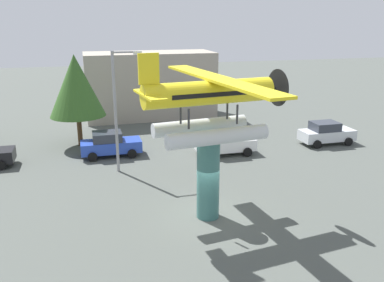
% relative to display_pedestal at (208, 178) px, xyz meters
% --- Properties ---
extents(ground_plane, '(140.00, 140.00, 0.00)m').
position_rel_display_pedestal_xyz_m(ground_plane, '(0.00, 0.00, -2.02)').
color(ground_plane, '#4C514C').
extents(display_pedestal, '(1.10, 1.10, 4.04)m').
position_rel_display_pedestal_xyz_m(display_pedestal, '(0.00, 0.00, 0.00)').
color(display_pedestal, '#386B66').
rests_on(display_pedestal, ground).
extents(floatplane_monument, '(7.06, 10.46, 4.00)m').
position_rel_display_pedestal_xyz_m(floatplane_monument, '(0.13, 0.02, 3.69)').
color(floatplane_monument, silver).
rests_on(floatplane_monument, display_pedestal).
extents(car_mid_blue, '(4.20, 2.02, 1.76)m').
position_rel_display_pedestal_xyz_m(car_mid_blue, '(-3.95, 10.64, -1.14)').
color(car_mid_blue, '#2847B7').
rests_on(car_mid_blue, ground).
extents(car_far_white, '(4.20, 2.02, 1.76)m').
position_rel_display_pedestal_xyz_m(car_far_white, '(4.00, 8.90, -1.14)').
color(car_far_white, white).
rests_on(car_far_white, ground).
extents(car_distant_silver, '(4.20, 2.02, 1.76)m').
position_rel_display_pedestal_xyz_m(car_distant_silver, '(12.47, 9.25, -1.14)').
color(car_distant_silver, silver).
rests_on(car_distant_silver, ground).
extents(streetlight_primary, '(1.84, 0.28, 7.58)m').
position_rel_display_pedestal_xyz_m(streetlight_primary, '(-3.49, 7.42, 2.40)').
color(streetlight_primary, gray).
rests_on(streetlight_primary, ground).
extents(storefront_building, '(12.31, 5.07, 6.29)m').
position_rel_display_pedestal_xyz_m(storefront_building, '(0.83, 22.00, 1.13)').
color(storefront_building, '#9E9384').
rests_on(storefront_building, ground).
extents(tree_east, '(4.12, 4.12, 6.92)m').
position_rel_display_pedestal_xyz_m(tree_east, '(-6.00, 13.75, 2.61)').
color(tree_east, brown).
rests_on(tree_east, ground).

